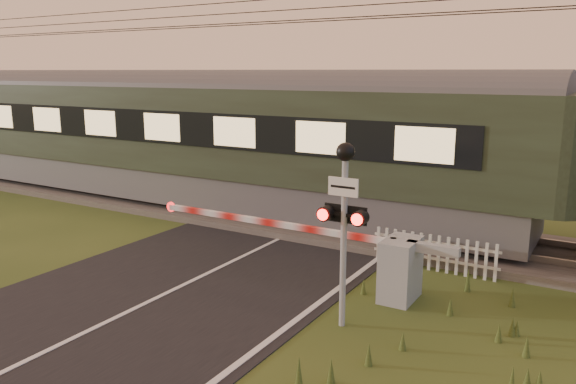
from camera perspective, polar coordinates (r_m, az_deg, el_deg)
The scene contains 7 objects.
ground at distance 10.81m, azimuth -14.73°, elevation -11.20°, with size 160.00×160.00×0.00m, color #2E4119.
road at distance 10.65m, azimuth -15.57°, elevation -11.57°, with size 6.00×140.00×0.03m.
track_bed at distance 15.74m, azimuth 2.26°, elevation -3.11°, with size 140.00×3.40×0.39m.
overhead_wires at distance 15.26m, azimuth 2.44°, elevation 17.85°, with size 120.00×0.62×0.62m.
boom_gate at distance 10.86m, azimuth 9.90°, elevation -7.14°, with size 6.84×0.91×1.21m.
crossing_signal at distance 9.10m, azimuth 5.74°, elevation -1.06°, with size 0.79×0.34×3.12m.
picket_fence at distance 12.49m, azimuth 14.62°, elevation -5.99°, with size 2.74×0.07×0.80m.
Camera 1 is at (7.20, -6.87, 4.22)m, focal length 35.00 mm.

